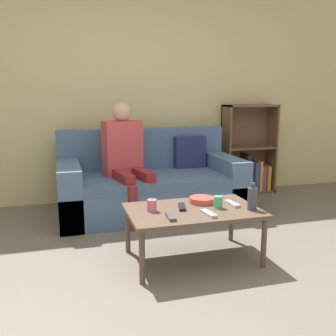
{
  "coord_description": "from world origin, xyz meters",
  "views": [
    {
      "loc": [
        -0.8,
        -2.04,
        1.25
      ],
      "look_at": [
        0.12,
        1.13,
        0.61
      ],
      "focal_mm": 40.0,
      "sensor_mm": 36.0,
      "label": 1
    }
  ],
  "objects_px": {
    "bookshelf": "(247,161)",
    "cup_far": "(218,202)",
    "coffee_table": "(193,214)",
    "tv_remote_2": "(182,207)",
    "couch": "(150,186)",
    "snack_bowl": "(202,200)",
    "bottle": "(252,198)",
    "tv_remote_1": "(232,204)",
    "cup_near": "(152,205)",
    "person_adult": "(125,153)",
    "tv_remote_3": "(209,214)",
    "tv_remote_0": "(171,217)"
  },
  "relations": [
    {
      "from": "bookshelf",
      "to": "cup_far",
      "type": "xyz_separation_m",
      "value": [
        -1.19,
        -1.79,
        0.04
      ]
    },
    {
      "from": "coffee_table",
      "to": "tv_remote_2",
      "type": "bearing_deg",
      "value": 152.85
    },
    {
      "from": "coffee_table",
      "to": "couch",
      "type": "bearing_deg",
      "value": 91.19
    },
    {
      "from": "snack_bowl",
      "to": "bottle",
      "type": "distance_m",
      "value": 0.41
    },
    {
      "from": "tv_remote_1",
      "to": "tv_remote_2",
      "type": "relative_size",
      "value": 0.98
    },
    {
      "from": "coffee_table",
      "to": "tv_remote_1",
      "type": "xyz_separation_m",
      "value": [
        0.33,
        0.01,
        0.05
      ]
    },
    {
      "from": "tv_remote_2",
      "to": "tv_remote_1",
      "type": "bearing_deg",
      "value": 10.51
    },
    {
      "from": "tv_remote_2",
      "to": "snack_bowl",
      "type": "xyz_separation_m",
      "value": [
        0.2,
        0.1,
        0.01
      ]
    },
    {
      "from": "tv_remote_2",
      "to": "bookshelf",
      "type": "bearing_deg",
      "value": 64.44
    },
    {
      "from": "tv_remote_1",
      "to": "bottle",
      "type": "xyz_separation_m",
      "value": [
        0.09,
        -0.15,
        0.08
      ]
    },
    {
      "from": "cup_near",
      "to": "bottle",
      "type": "relative_size",
      "value": 0.42
    },
    {
      "from": "person_adult",
      "to": "cup_near",
      "type": "bearing_deg",
      "value": -102.32
    },
    {
      "from": "couch",
      "to": "tv_remote_2",
      "type": "distance_m",
      "value": 1.26
    },
    {
      "from": "coffee_table",
      "to": "tv_remote_3",
      "type": "bearing_deg",
      "value": -71.24
    },
    {
      "from": "person_adult",
      "to": "coffee_table",
      "type": "bearing_deg",
      "value": -87.75
    },
    {
      "from": "cup_far",
      "to": "snack_bowl",
      "type": "distance_m",
      "value": 0.18
    },
    {
      "from": "cup_near",
      "to": "snack_bowl",
      "type": "relative_size",
      "value": 0.45
    },
    {
      "from": "tv_remote_1",
      "to": "snack_bowl",
      "type": "height_order",
      "value": "snack_bowl"
    },
    {
      "from": "tv_remote_2",
      "to": "bottle",
      "type": "xyz_separation_m",
      "value": [
        0.49,
        -0.18,
        0.08
      ]
    },
    {
      "from": "tv_remote_0",
      "to": "bookshelf",
      "type": "bearing_deg",
      "value": 53.79
    },
    {
      "from": "tv_remote_2",
      "to": "snack_bowl",
      "type": "relative_size",
      "value": 0.89
    },
    {
      "from": "tv_remote_2",
      "to": "bottle",
      "type": "distance_m",
      "value": 0.53
    },
    {
      "from": "person_adult",
      "to": "tv_remote_1",
      "type": "xyz_separation_m",
      "value": [
        0.63,
        -1.19,
        -0.26
      ]
    },
    {
      "from": "couch",
      "to": "cup_near",
      "type": "bearing_deg",
      "value": -102.74
    },
    {
      "from": "tv_remote_2",
      "to": "snack_bowl",
      "type": "height_order",
      "value": "snack_bowl"
    },
    {
      "from": "tv_remote_0",
      "to": "cup_far",
      "type": "bearing_deg",
      "value": 20.99
    },
    {
      "from": "cup_far",
      "to": "tv_remote_1",
      "type": "distance_m",
      "value": 0.15
    },
    {
      "from": "couch",
      "to": "tv_remote_0",
      "type": "bearing_deg",
      "value": -97.73
    },
    {
      "from": "bookshelf",
      "to": "coffee_table",
      "type": "xyz_separation_m",
      "value": [
        -1.38,
        -1.76,
        -0.04
      ]
    },
    {
      "from": "cup_near",
      "to": "bottle",
      "type": "xyz_separation_m",
      "value": [
        0.73,
        -0.17,
        0.04
      ]
    },
    {
      "from": "tv_remote_1",
      "to": "bookshelf",
      "type": "bearing_deg",
      "value": 54.18
    },
    {
      "from": "coffee_table",
      "to": "cup_near",
      "type": "xyz_separation_m",
      "value": [
        -0.31,
        0.03,
        0.08
      ]
    },
    {
      "from": "cup_far",
      "to": "tv_remote_0",
      "type": "height_order",
      "value": "cup_far"
    },
    {
      "from": "couch",
      "to": "cup_near",
      "type": "height_order",
      "value": "couch"
    },
    {
      "from": "bookshelf",
      "to": "tv_remote_3",
      "type": "bearing_deg",
      "value": -124.41
    },
    {
      "from": "person_adult",
      "to": "cup_near",
      "type": "xyz_separation_m",
      "value": [
        -0.01,
        -1.17,
        -0.22
      ]
    },
    {
      "from": "tv_remote_1",
      "to": "snack_bowl",
      "type": "relative_size",
      "value": 0.87
    },
    {
      "from": "cup_near",
      "to": "bottle",
      "type": "distance_m",
      "value": 0.75
    },
    {
      "from": "cup_far",
      "to": "couch",
      "type": "bearing_deg",
      "value": 99.39
    },
    {
      "from": "tv_remote_0",
      "to": "tv_remote_3",
      "type": "relative_size",
      "value": 0.99
    },
    {
      "from": "cup_near",
      "to": "tv_remote_0",
      "type": "bearing_deg",
      "value": -65.26
    },
    {
      "from": "couch",
      "to": "person_adult",
      "type": "bearing_deg",
      "value": -161.91
    },
    {
      "from": "bookshelf",
      "to": "bottle",
      "type": "bearing_deg",
      "value": -116.85
    },
    {
      "from": "cup_far",
      "to": "tv_remote_3",
      "type": "relative_size",
      "value": 0.53
    },
    {
      "from": "coffee_table",
      "to": "snack_bowl",
      "type": "bearing_deg",
      "value": 47.96
    },
    {
      "from": "coffee_table",
      "to": "snack_bowl",
      "type": "xyz_separation_m",
      "value": [
        0.12,
        0.14,
        0.06
      ]
    },
    {
      "from": "snack_bowl",
      "to": "tv_remote_1",
      "type": "bearing_deg",
      "value": -32.06
    },
    {
      "from": "tv_remote_3",
      "to": "bottle",
      "type": "relative_size",
      "value": 0.84
    },
    {
      "from": "cup_near",
      "to": "cup_far",
      "type": "relative_size",
      "value": 0.95
    },
    {
      "from": "tv_remote_2",
      "to": "cup_far",
      "type": "bearing_deg",
      "value": 0.47
    }
  ]
}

